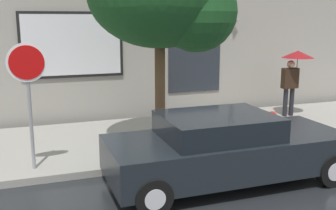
# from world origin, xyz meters

# --- Properties ---
(ground_plane) EXTENTS (60.00, 60.00, 0.00)m
(ground_plane) POSITION_xyz_m (0.00, 0.00, 0.00)
(ground_plane) COLOR black
(sidewalk) EXTENTS (20.00, 4.00, 0.15)m
(sidewalk) POSITION_xyz_m (0.00, 3.00, 0.07)
(sidewalk) COLOR gray
(sidewalk) RESTS_ON ground
(building_facade) EXTENTS (20.00, 0.67, 7.00)m
(building_facade) POSITION_xyz_m (-0.01, 5.50, 3.49)
(building_facade) COLOR #9E998E
(building_facade) RESTS_ON ground
(parked_car) EXTENTS (4.65, 1.94, 1.37)m
(parked_car) POSITION_xyz_m (0.02, -0.08, 0.69)
(parked_car) COLOR black
(parked_car) RESTS_ON ground
(fire_hydrant) EXTENTS (0.30, 0.44, 0.74)m
(fire_hydrant) POSITION_xyz_m (2.19, 1.61, 0.51)
(fire_hydrant) COLOR red
(fire_hydrant) RESTS_ON sidewalk
(pedestrian_with_umbrella) EXTENTS (0.99, 0.99, 2.04)m
(pedestrian_with_umbrella) POSITION_xyz_m (4.31, 3.65, 1.75)
(pedestrian_with_umbrella) COLOR black
(pedestrian_with_umbrella) RESTS_ON sidewalk
(stop_sign) EXTENTS (0.76, 0.10, 2.54)m
(stop_sign) POSITION_xyz_m (-3.48, 1.49, 1.95)
(stop_sign) COLOR gray
(stop_sign) RESTS_ON sidewalk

